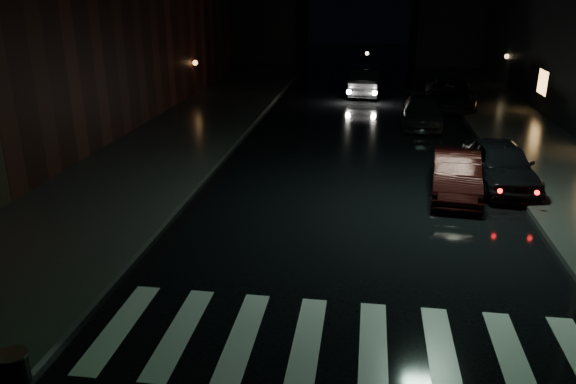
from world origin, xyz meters
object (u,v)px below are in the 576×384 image
at_px(parked_car_b, 456,175).
at_px(parked_car_c, 422,112).
at_px(parked_car_a, 500,164).
at_px(parked_car_d, 450,94).
at_px(oncoming_car, 366,82).

height_order(parked_car_b, parked_car_c, parked_car_b).
bearing_deg(parked_car_a, parked_car_c, 97.64).
bearing_deg(parked_car_d, parked_car_a, -86.67).
bearing_deg(parked_car_c, oncoming_car, 112.80).
bearing_deg(parked_car_b, oncoming_car, 105.54).
bearing_deg(oncoming_car, parked_car_c, 113.98).
distance_m(parked_car_a, parked_car_b, 1.82).
xyz_separation_m(parked_car_b, parked_car_d, (1.51, 13.88, 0.09)).
relative_size(parked_car_a, parked_car_c, 0.98).
bearing_deg(parked_car_b, parked_car_d, 89.42).
height_order(parked_car_a, parked_car_d, parked_car_d).
bearing_deg(oncoming_car, parked_car_d, 149.27).
relative_size(parked_car_c, oncoming_car, 0.94).
xyz_separation_m(parked_car_c, parked_car_d, (1.80, 4.37, 0.10)).
height_order(parked_car_a, parked_car_c, parked_car_a).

